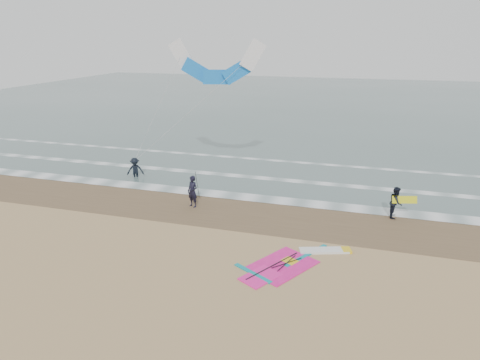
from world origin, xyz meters
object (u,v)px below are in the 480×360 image
(person_wading, at_px, (135,165))
(surf_kite, at_px, (216,66))
(windsurf_rig, at_px, (294,261))
(person_standing, at_px, (193,192))
(person_walking, at_px, (396,202))

(person_wading, xyz_separation_m, surf_kite, (5.18, 2.33, 6.51))
(windsurf_rig, bearing_deg, person_wading, 145.66)
(windsurf_rig, xyz_separation_m, surf_kite, (-7.21, 10.80, 7.35))
(person_standing, height_order, person_wading, person_standing)
(person_standing, bearing_deg, person_walking, 29.69)
(person_wading, bearing_deg, windsurf_rig, -58.34)
(windsurf_rig, distance_m, surf_kite, 14.92)
(person_standing, bearing_deg, windsurf_rig, -14.14)
(person_standing, bearing_deg, surf_kite, 116.88)
(windsurf_rig, distance_m, person_standing, 8.12)
(person_standing, distance_m, person_walking, 11.07)
(windsurf_rig, relative_size, person_standing, 2.61)
(windsurf_rig, height_order, person_wading, person_wading)
(person_wading, height_order, surf_kite, surf_kite)
(person_walking, relative_size, surf_kite, 0.20)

